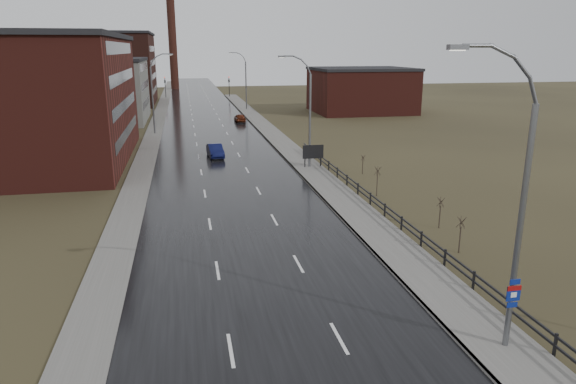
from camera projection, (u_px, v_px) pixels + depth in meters
name	position (u px, v px, depth m)	size (l,w,h in m)	color
road	(211.00, 134.00, 74.23)	(14.00, 300.00, 0.06)	black
sidewalk_right	(310.00, 169.00, 52.24)	(3.20, 180.00, 0.18)	#595651
curb_right	(295.00, 170.00, 51.95)	(0.16, 180.00, 0.18)	slate
sidewalk_left	(153.00, 136.00, 72.66)	(2.40, 260.00, 0.12)	#595651
warehouse_near	(17.00, 99.00, 54.26)	(22.44, 28.56, 13.50)	#471914
warehouse_mid	(96.00, 90.00, 86.40)	(16.32, 20.40, 10.50)	slate
warehouse_far	(93.00, 69.00, 113.10)	(26.52, 24.48, 15.50)	#331611
building_right	(361.00, 90.00, 99.63)	(18.36, 16.32, 8.50)	#471914
smokestack	(172.00, 37.00, 153.91)	(2.70, 2.70, 30.70)	#331611
streetlight_main	(515.00, 209.00, 19.45)	(3.91, 0.29, 12.11)	slate
streetlight_right_mid	(307.00, 112.00, 51.62)	(3.36, 0.28, 11.35)	slate
streetlight_left	(154.00, 93.00, 73.09)	(3.36, 0.28, 11.35)	slate
streetlight_right_far	(244.00, 81.00, 102.61)	(3.36, 0.28, 11.35)	slate
guardrail	(388.00, 211.00, 36.64)	(0.10, 53.05, 1.10)	black
shrub_c	(460.00, 234.00, 30.77)	(0.54, 0.57, 2.26)	#382D23
shrub_d	(440.00, 212.00, 35.05)	(0.52, 0.55, 2.19)	#382D23
shrub_e	(377.00, 180.00, 42.75)	(0.60, 0.63, 2.52)	#382D23
shrub_f	(363.00, 164.00, 50.42)	(0.45, 0.48, 1.90)	#382D23
billboard	(313.00, 152.00, 52.62)	(2.19, 0.17, 2.46)	black
traffic_light_left	(165.00, 79.00, 128.13)	(0.58, 2.73, 5.30)	black
traffic_light_right	(229.00, 79.00, 131.18)	(0.58, 2.73, 5.30)	black
car_near	(215.00, 151.00, 58.21)	(1.55, 4.45, 1.47)	#0B0F38
car_far	(240.00, 118.00, 86.40)	(1.65, 4.11, 1.40)	#541E0E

